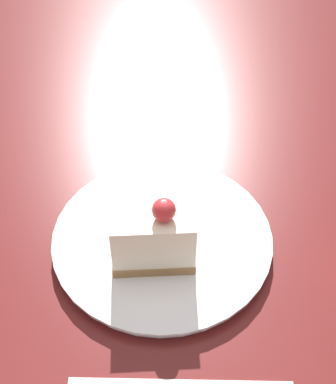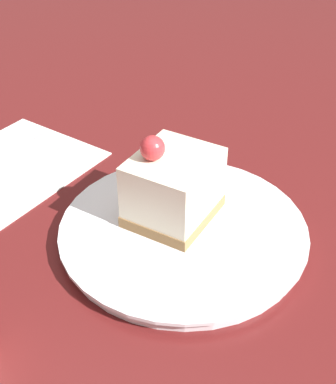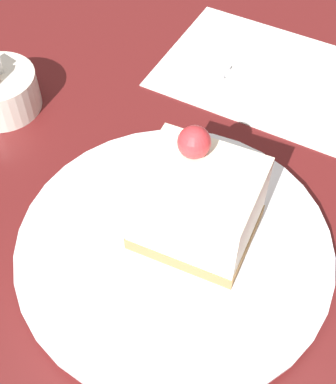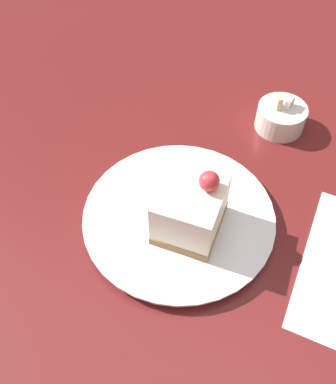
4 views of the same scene
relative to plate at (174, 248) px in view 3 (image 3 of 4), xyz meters
name	(u,v)px [view 3 (image 3 of 4)]	position (x,y,z in m)	size (l,w,h in m)	color
ground_plane	(157,232)	(0.02, 0.02, -0.01)	(4.00, 4.00, 0.00)	#5B1919
plate	(174,248)	(0.00, 0.00, 0.00)	(0.27, 0.27, 0.02)	white
cake_slice	(198,200)	(0.02, -0.01, 0.05)	(0.09, 0.10, 0.10)	#9E7547
napkin	(264,72)	(0.26, -0.03, -0.01)	(0.21, 0.26, 0.00)	white
fork	(242,78)	(0.24, -0.01, 0.00)	(0.05, 0.17, 0.00)	#B2B2B7
knife	(286,62)	(0.28, -0.05, 0.00)	(0.04, 0.18, 0.00)	#B2B2B7
sugar_bowl	(0,91)	(0.12, 0.23, 0.01)	(0.08, 0.08, 0.06)	silver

